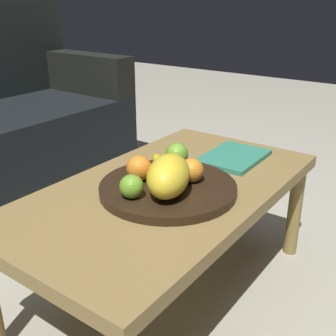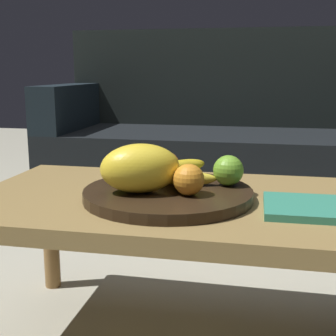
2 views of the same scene
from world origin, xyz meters
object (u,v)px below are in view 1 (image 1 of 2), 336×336
coffee_table (167,199)px  orange_left (192,170)px  orange_front (139,168)px  magazine (234,157)px  banana_bunch (162,168)px  apple_front (131,186)px  melon_large_front (169,176)px  apple_left (177,154)px  fruit_bowl (168,188)px

coffee_table → orange_left: size_ratio=14.61×
orange_front → magazine: size_ratio=0.30×
magazine → coffee_table: bearing=168.4°
banana_bunch → orange_front: bearing=137.8°
coffee_table → banana_bunch: (-0.01, 0.01, 0.10)m
orange_left → coffee_table: bearing=106.6°
orange_front → orange_left: orange_front is taller
coffee_table → apple_front: size_ratio=15.78×
coffee_table → orange_front: bearing=136.3°
orange_left → melon_large_front: bearing=179.0°
orange_front → apple_left: 0.16m
fruit_bowl → apple_front: size_ratio=6.08×
melon_large_front → banana_bunch: size_ratio=1.13×
coffee_table → banana_bunch: size_ratio=6.46×
fruit_bowl → banana_bunch: (0.02, 0.04, 0.04)m
fruit_bowl → orange_left: bearing=-38.0°
fruit_bowl → orange_front: size_ratio=5.34×
orange_front → banana_bunch: 0.07m
apple_left → magazine: bearing=-24.0°
coffee_table → orange_front: orange_front is taller
banana_bunch → melon_large_front: bearing=-134.3°
melon_large_front → apple_left: melon_large_front is taller
orange_front → apple_front: 0.11m
melon_large_front → coffee_table: bearing=38.0°
orange_front → apple_left: (0.16, -0.02, -0.00)m
apple_front → fruit_bowl: bearing=-13.7°
fruit_bowl → apple_left: bearing=25.1°
banana_bunch → coffee_table: bearing=-49.9°
melon_large_front → apple_front: bearing=134.4°
fruit_bowl → orange_front: 0.10m
apple_front → banana_bunch: (0.15, 0.01, -0.00)m
coffee_table → magazine: (0.31, -0.06, 0.05)m
orange_front → magazine: orange_front is taller
melon_large_front → orange_left: bearing=-1.0°
coffee_table → orange_front: (-0.06, 0.06, 0.11)m
orange_left → apple_front: bearing=157.8°
coffee_table → orange_left: 0.13m
fruit_bowl → apple_front: bearing=166.3°
melon_large_front → apple_left: (0.19, 0.11, -0.02)m
orange_left → apple_front: orange_left is taller
orange_left → apple_left: apple_left is taller
fruit_bowl → banana_bunch: banana_bunch is taller
orange_front → apple_front: bearing=-151.5°
fruit_bowl → orange_left: (0.06, -0.04, 0.05)m
orange_left → magazine: (0.29, 0.01, -0.05)m
fruit_bowl → orange_front: bearing=106.7°
banana_bunch → magazine: (0.32, -0.07, -0.05)m
melon_large_front → banana_bunch: (0.08, 0.08, -0.03)m
apple_left → orange_front: bearing=172.1°
fruit_bowl → magazine: 0.35m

